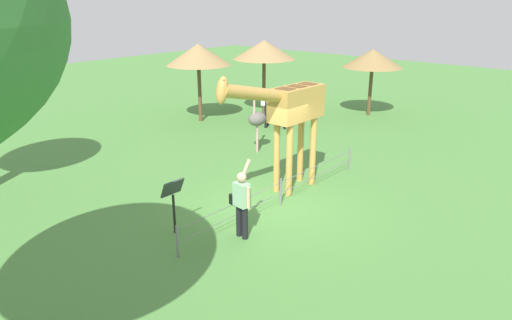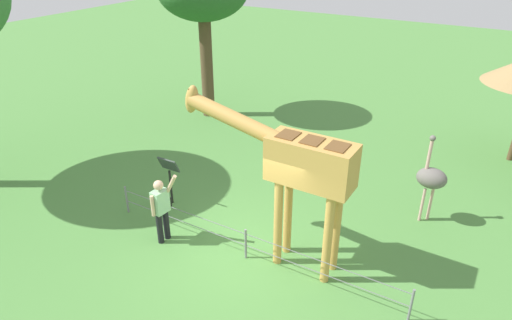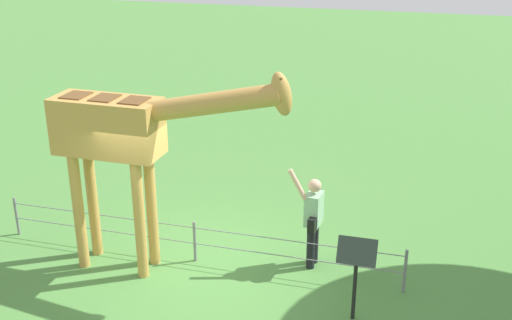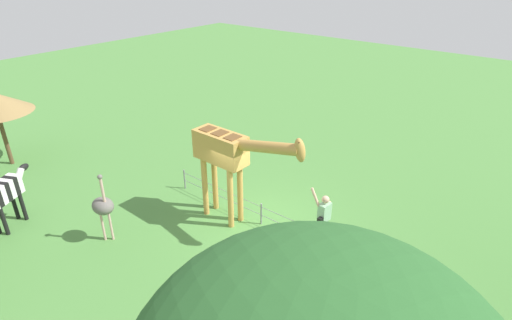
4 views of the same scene
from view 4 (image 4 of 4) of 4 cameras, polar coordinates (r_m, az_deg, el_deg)
name	(u,v)px [view 4 (image 4 of 4)]	position (r m, az deg, el deg)	size (l,w,h in m)	color
ground_plane	(258,226)	(12.98, 0.34, -9.13)	(60.00, 60.00, 0.00)	#4C843D
giraffe	(229,154)	(12.07, -3.83, 0.78)	(3.85, 0.72, 3.56)	#C69347
visitor	(324,216)	(11.97, 9.38, -7.74)	(0.57, 0.59, 1.77)	black
zebra	(5,193)	(14.52, -31.49, -3.91)	(1.09, 1.75, 1.66)	black
ostrich	(103,206)	(12.54, -20.49, -6.03)	(0.70, 0.56, 2.25)	#CC9E93
info_sign	(327,251)	(10.68, 9.90, -12.33)	(0.56, 0.21, 1.32)	black
wire_fence	(261,213)	(12.84, 0.73, -7.39)	(7.05, 0.05, 0.75)	slate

